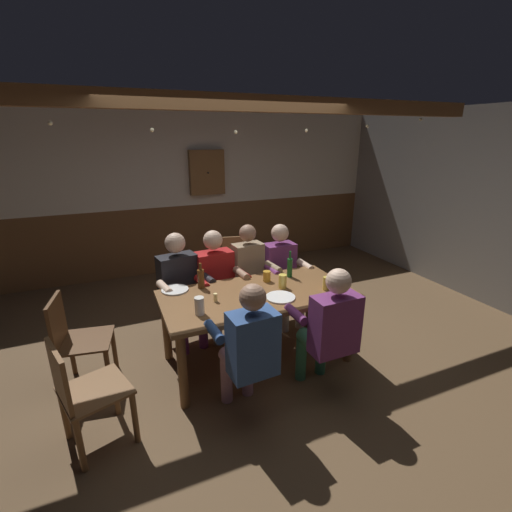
# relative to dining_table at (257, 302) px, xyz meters

# --- Properties ---
(ground_plane) EXTENTS (8.05, 8.05, 0.00)m
(ground_plane) POSITION_rel_dining_table_xyz_m (0.00, -0.11, -0.64)
(ground_plane) COLOR brown
(back_wall_upper) EXTENTS (6.71, 0.12, 1.47)m
(back_wall_upper) POSITION_rel_dining_table_xyz_m (0.00, 2.94, 1.18)
(back_wall_upper) COLOR silver
(back_wall_wainscot) EXTENTS (6.71, 0.12, 1.09)m
(back_wall_wainscot) POSITION_rel_dining_table_xyz_m (0.00, 2.94, -0.10)
(back_wall_wainscot) COLOR brown
(back_wall_wainscot) RESTS_ON ground_plane
(ceiling_beam) EXTENTS (6.04, 0.14, 0.16)m
(ceiling_beam) POSITION_rel_dining_table_xyz_m (0.00, 0.58, 1.84)
(ceiling_beam) COLOR brown
(dining_table) EXTENTS (1.83, 0.92, 0.74)m
(dining_table) POSITION_rel_dining_table_xyz_m (0.00, 0.00, 0.00)
(dining_table) COLOR brown
(dining_table) RESTS_ON ground_plane
(person_0) EXTENTS (0.59, 0.57, 1.22)m
(person_0) POSITION_rel_dining_table_xyz_m (-0.61, 0.69, 0.03)
(person_0) COLOR black
(person_0) RESTS_ON ground_plane
(person_1) EXTENTS (0.58, 0.54, 1.20)m
(person_1) POSITION_rel_dining_table_xyz_m (-0.20, 0.69, 0.03)
(person_1) COLOR #AD1919
(person_1) RESTS_ON ground_plane
(person_2) EXTENTS (0.51, 0.52, 1.23)m
(person_2) POSITION_rel_dining_table_xyz_m (0.21, 0.68, 0.02)
(person_2) COLOR #997F60
(person_2) RESTS_ON ground_plane
(person_3) EXTENTS (0.51, 0.53, 1.19)m
(person_3) POSITION_rel_dining_table_xyz_m (0.62, 0.68, 0.01)
(person_3) COLOR #6B2D66
(person_3) RESTS_ON ground_plane
(person_4) EXTENTS (0.52, 0.53, 1.20)m
(person_4) POSITION_rel_dining_table_xyz_m (-0.37, -0.69, 0.02)
(person_4) COLOR #2D4C84
(person_4) RESTS_ON ground_plane
(person_5) EXTENTS (0.54, 0.49, 1.20)m
(person_5) POSITION_rel_dining_table_xyz_m (0.37, -0.69, 0.02)
(person_5) COLOR #6B2D66
(person_5) RESTS_ON ground_plane
(chair_empty_near_right) EXTENTS (0.51, 0.51, 0.88)m
(chair_empty_near_right) POSITION_rel_dining_table_xyz_m (-1.64, 0.27, -0.17)
(chair_empty_near_right) COLOR brown
(chair_empty_near_right) RESTS_ON ground_plane
(chair_empty_near_left) EXTENTS (0.55, 0.55, 0.88)m
(chair_empty_near_left) POSITION_rel_dining_table_xyz_m (-1.56, -0.51, -0.17)
(chair_empty_near_left) COLOR brown
(chair_empty_near_left) RESTS_ON ground_plane
(chair_empty_far_end) EXTENTS (0.53, 0.53, 0.88)m
(chair_empty_far_end) POSITION_rel_dining_table_xyz_m (0.32, 1.39, -0.17)
(chair_empty_far_end) COLOR brown
(chair_empty_far_end) RESTS_ON ground_plane
(table_candle) EXTENTS (0.04, 0.04, 0.08)m
(table_candle) POSITION_rel_dining_table_xyz_m (-0.43, -0.02, 0.14)
(table_candle) COLOR #F9E08C
(table_candle) RESTS_ON dining_table
(plate_0) EXTENTS (0.26, 0.26, 0.01)m
(plate_0) POSITION_rel_dining_table_xyz_m (-0.72, 0.38, 0.11)
(plate_0) COLOR white
(plate_0) RESTS_ON dining_table
(plate_1) EXTENTS (0.28, 0.28, 0.01)m
(plate_1) POSITION_rel_dining_table_xyz_m (0.16, -0.18, 0.11)
(plate_1) COLOR white
(plate_1) RESTS_ON dining_table
(bottle_0) EXTENTS (0.07, 0.07, 0.26)m
(bottle_0) POSITION_rel_dining_table_xyz_m (-0.46, 0.34, 0.20)
(bottle_0) COLOR #593314
(bottle_0) RESTS_ON dining_table
(bottle_1) EXTENTS (0.06, 0.06, 0.29)m
(bottle_1) POSITION_rel_dining_table_xyz_m (0.48, 0.25, 0.21)
(bottle_1) COLOR #195923
(bottle_1) RESTS_ON dining_table
(pint_glass_0) EXTENTS (0.08, 0.08, 0.11)m
(pint_glass_0) POSITION_rel_dining_table_xyz_m (0.21, 0.24, 0.15)
(pint_glass_0) COLOR gold
(pint_glass_0) RESTS_ON dining_table
(pint_glass_1) EXTENTS (0.07, 0.07, 0.14)m
(pint_glass_1) POSITION_rel_dining_table_xyz_m (-0.12, -0.20, 0.17)
(pint_glass_1) COLOR #4C2D19
(pint_glass_1) RESTS_ON dining_table
(pint_glass_2) EXTENTS (0.06, 0.06, 0.13)m
(pint_glass_2) POSITION_rel_dining_table_xyz_m (0.65, -0.19, 0.16)
(pint_glass_2) COLOR #E5C64C
(pint_glass_2) RESTS_ON dining_table
(pint_glass_3) EXTENTS (0.08, 0.08, 0.14)m
(pint_glass_3) POSITION_rel_dining_table_xyz_m (0.28, 0.02, 0.17)
(pint_glass_3) COLOR #E5C64C
(pint_glass_3) RESTS_ON dining_table
(pint_glass_4) EXTENTS (0.08, 0.08, 0.15)m
(pint_glass_4) POSITION_rel_dining_table_xyz_m (-0.62, -0.19, 0.18)
(pint_glass_4) COLOR white
(pint_glass_4) RESTS_ON dining_table
(wall_dart_cabinet) EXTENTS (0.56, 0.15, 0.70)m
(wall_dart_cabinet) POSITION_rel_dining_table_xyz_m (0.33, 2.81, 0.97)
(wall_dart_cabinet) COLOR brown
(string_lights) EXTENTS (4.73, 0.04, 0.18)m
(string_lights) POSITION_rel_dining_table_xyz_m (0.00, 0.53, 1.64)
(string_lights) COLOR #F9EAB2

